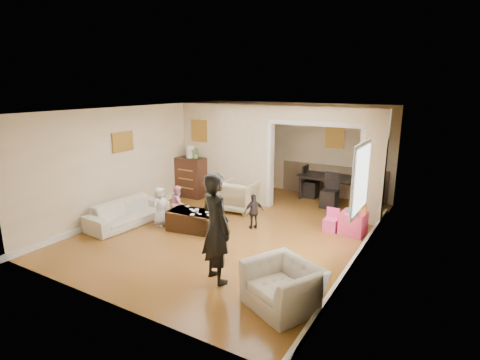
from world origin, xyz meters
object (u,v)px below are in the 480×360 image
Objects in this scene: sofa at (128,213)px; table_lamp at (190,151)px; child_toddler at (254,212)px; dresser at (191,177)px; play_table at (353,223)px; dining_table at (337,189)px; armchair_front at (283,286)px; child_kneel_b at (178,203)px; armchair_back at (239,196)px; coffee_table at (195,221)px; child_kneel_a at (160,206)px; adult_person at (216,228)px; coffee_cup at (197,211)px; cyan_cup at (349,211)px.

sofa is 2.72m from table_lamp.
dresser is at bearing -75.28° from child_toddler.
dining_table reaches higher than play_table.
child_kneel_b is at bearing 176.11° from armchair_front.
dresser reaches higher than sofa.
play_table is at bearing 174.06° from armchair_back.
coffee_table is 0.89m from child_kneel_a.
child_toddler is at bearing 151.94° from armchair_front.
coffee_cup is at bearing -19.37° from adult_person.
adult_person is (-1.29, -3.06, 0.38)m from cyan_cup.
armchair_back is at bearing -39.75° from adult_person.
child_toddler reaches higher than armchair_back.
armchair_front is 10.10× the size of coffee_cup.
play_table is at bearing 113.03° from armchair_front.
dresser is at bearing -16.51° from armchair_back.
coffee_table is 0.28m from coffee_cup.
play_table reaches higher than coffee_table.
table_lamp reaches higher than dining_table.
child_toddler is at bearing 35.54° from coffee_table.
dresser is at bearing 129.39° from coffee_table.
coffee_cup is 1.22× the size of cyan_cup.
coffee_table is at bearing 80.86° from armchair_back.
armchair_back reaches higher than coffee_cup.
sofa is 2.86m from child_toddler.
dresser is 4.72m from play_table.
armchair_back is 0.74× the size of coffee_table.
table_lamp is 4.89m from adult_person.
adult_person reaches higher than armchair_back.
coffee_cup is 2.18m from adult_person.
play_table is 2.37m from dining_table.
coffee_cup is 3.33m from play_table.
child_kneel_b is (0.97, -1.73, -0.87)m from table_lamp.
sofa is 2.70m from armchair_back.
child_toddler is (1.75, 0.45, -0.03)m from child_kneel_b.
armchair_back is 8.61× the size of coffee_cup.
child_kneel_b is (-3.61, -1.20, -0.10)m from cyan_cup.
play_table is (0.15, 3.27, -0.08)m from armchair_front.
dresser is 13.96× the size of cyan_cup.
dresser is 2.65m from coffee_table.
cyan_cup is 4.11m from child_kneel_a.
dining_table is (2.02, 3.70, 0.13)m from coffee_table.
armchair_back reaches higher than sofa.
dresser is 1.25× the size of child_kneel_a.
coffee_cup is at bearing -26.57° from coffee_table.
play_table is 3.92m from child_kneel_b.
adult_person reaches higher than sofa.
table_lamp is 2.48m from child_kneel_a.
child_kneel_a is at bearing -177.26° from armchair_front.
table_lamp is 3.68× the size of coffee_cup.
child_kneel_a is at bearing -69.45° from dresser.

